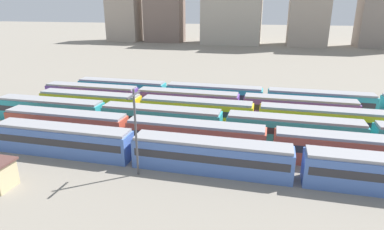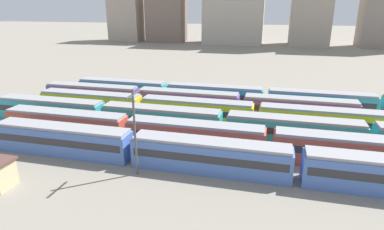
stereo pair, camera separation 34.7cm
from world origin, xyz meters
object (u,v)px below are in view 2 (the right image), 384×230
object	(u,v)px
train_track_5	(380,106)
catenary_pole_2	(135,129)
train_track_1	(353,151)
train_track_4	(188,101)
train_track_3	(196,111)
train_track_2	(293,130)

from	to	relation	value
train_track_5	catenary_pole_2	world-z (taller)	catenary_pole_2
train_track_1	train_track_4	world-z (taller)	same
train_track_3	train_track_4	bearing A→B (deg)	118.30
train_track_1	train_track_5	size ratio (longest dim) A/B	0.83
train_track_1	train_track_2	distance (m)	8.26
train_track_1	train_track_2	world-z (taller)	same
train_track_3	catenary_pole_2	xyz separation A→B (m)	(-2.41, -18.33, 3.54)
train_track_1	train_track_3	xyz separation A→B (m)	(-21.15, 10.40, -0.00)
train_track_4	train_track_5	size ratio (longest dim) A/B	0.50
train_track_1	catenary_pole_2	size ratio (longest dim) A/B	9.56
train_track_1	train_track_5	bearing A→B (deg)	68.46
train_track_5	catenary_pole_2	distance (m)	42.98
train_track_1	train_track_2	xyz separation A→B (m)	(-6.42, 5.20, 0.00)
train_track_4	train_track_5	distance (m)	32.58
train_track_4	train_track_5	world-z (taller)	same
train_track_3	train_track_1	bearing A→B (deg)	-26.18
train_track_2	train_track_5	bearing A→B (deg)	46.83
train_track_2	catenary_pole_2	bearing A→B (deg)	-142.53
train_track_3	train_track_5	distance (m)	31.15
catenary_pole_2	train_track_4	bearing A→B (deg)	90.96
train_track_3	train_track_4	size ratio (longest dim) A/B	1.00
train_track_4	catenary_pole_2	xyz separation A→B (m)	(0.39, -23.53, 3.54)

